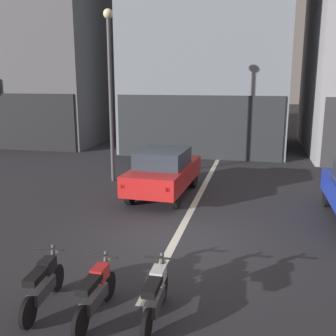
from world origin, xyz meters
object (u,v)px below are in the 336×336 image
street_lamp (110,79)px  motorcycle_red_row_left_mid (96,292)px  motorcycle_black_row_leftmost (43,283)px  motorcycle_white_row_centre (156,294)px  car_red_crossing_near (164,171)px

street_lamp → motorcycle_red_row_left_mid: street_lamp is taller
street_lamp → motorcycle_black_row_leftmost: bearing=-77.0°
motorcycle_black_row_leftmost → motorcycle_white_row_centre: 2.01m
motorcycle_black_row_leftmost → motorcycle_red_row_left_mid: same height
motorcycle_black_row_leftmost → motorcycle_white_row_centre: (2.01, 0.10, 0.00)m
motorcycle_black_row_leftmost → motorcycle_red_row_left_mid: (1.00, -0.05, 0.00)m
motorcycle_black_row_leftmost → motorcycle_red_row_left_mid: bearing=-2.9°
street_lamp → motorcycle_white_row_centre: bearing=-65.0°
motorcycle_black_row_leftmost → motorcycle_white_row_centre: bearing=3.0°
street_lamp → motorcycle_red_row_left_mid: (3.02, -8.79, -3.51)m
motorcycle_black_row_leftmost → motorcycle_white_row_centre: size_ratio=1.00×
car_red_crossing_near → motorcycle_red_row_left_mid: 7.26m
car_red_crossing_near → motorcycle_black_row_leftmost: 7.20m
motorcycle_black_row_leftmost → motorcycle_red_row_left_mid: 1.01m
motorcycle_red_row_left_mid → motorcycle_white_row_centre: 1.01m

